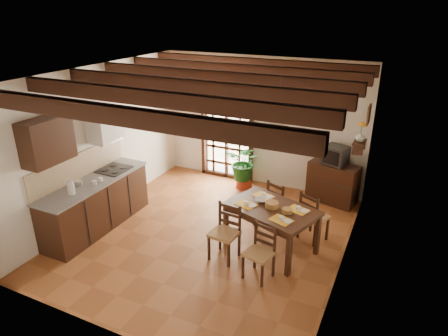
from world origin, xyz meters
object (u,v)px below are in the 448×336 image
Objects in this scene: chair_near_right at (259,262)px; crt_tv at (336,155)px; potted_plant at (244,163)px; pendant_lamp at (278,127)px; chair_near_left at (225,242)px; chair_far_right at (313,225)px; chair_far_left at (280,211)px; kitchen_counter at (96,203)px; dining_table at (272,213)px; sideboard at (333,183)px.

chair_near_right is 3.06m from crt_tv.
pendant_lamp is (1.31, -1.89, 1.51)m from potted_plant.
chair_near_left is 2.00m from pendant_lamp.
chair_near_right is 0.99× the size of pendant_lamp.
pendant_lamp is at bearing 65.61° from chair_far_right.
chair_far_left is at bearing 76.12° from chair_near_left.
potted_plant reaches higher than chair_near_right.
kitchen_counter reaches higher than chair_near_right.
chair_near_left is 1.01× the size of chair_far_right.
chair_far_left is (2.95, 1.48, -0.20)m from kitchen_counter.
dining_table is 3.09× the size of crt_tv.
dining_table is 1.79× the size of chair_near_left.
kitchen_counter is 3.54m from pendant_lamp.
sideboard is 1.15× the size of pendant_lamp.
kitchen_counter is at bearing -172.16° from chair_near_left.
chair_near_right is (3.15, -0.11, -0.21)m from kitchen_counter.
sideboard is at bearing 37.95° from kitchen_counter.
crt_tv is at bearing -93.13° from chair_far_left.
potted_plant is 2.54× the size of pendant_lamp.
kitchen_counter is at bearing -165.51° from pendant_lamp.
crt_tv is (0.47, 2.92, 0.75)m from chair_near_right.
chair_far_right is 1.73m from crt_tv.
potted_plant is at bearing 142.10° from dining_table.
chair_near_left is at bearing -95.06° from crt_tv.
sideboard is 2.69m from pendant_lamp.
chair_near_right is 0.96× the size of chair_far_left.
potted_plant is at bearing -162.16° from sideboard.
chair_near_left is 0.42× the size of potted_plant.
crt_tv reaches higher than chair_far_left.
kitchen_counter is 4.62m from crt_tv.
chair_far_right is 0.42× the size of potted_plant.
potted_plant is 2.75m from pendant_lamp.
potted_plant reaches higher than dining_table.
dining_table is at bearing -91.49° from sideboard.
potted_plant is (1.74, 2.68, 0.10)m from kitchen_counter.
pendant_lamp reaches higher than chair_far_right.
chair_far_left is at bearing 116.11° from dining_table.
chair_near_right reaches higher than dining_table.
potted_plant reaches higher than crt_tv.
potted_plant is (-1.88, -0.14, 0.16)m from sideboard.
kitchen_counter is 3.13m from dining_table.
chair_near_left is 2.68m from potted_plant.
chair_far_right reaches higher than dining_table.
chair_far_right is (0.66, -0.23, 0.01)m from chair_far_left.
dining_table is 1.85× the size of chair_far_left.
chair_far_left is 0.90× the size of sideboard.
chair_far_right is (0.56, 0.57, -0.38)m from dining_table.
chair_near_left is at bearing -73.85° from potted_plant.
dining_table is 1.42m from pendant_lamp.
dining_table is at bearing -56.72° from potted_plant.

